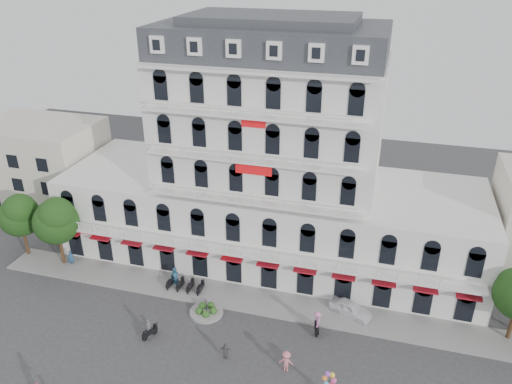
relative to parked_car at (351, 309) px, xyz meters
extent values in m
plane|color=#38383A|center=(-10.17, -9.50, -0.71)|extent=(120.00, 120.00, 0.00)
cube|color=gray|center=(-10.17, -0.50, -0.63)|extent=(53.00, 4.00, 0.16)
cube|color=silver|center=(-10.17, 8.50, 3.79)|extent=(45.00, 14.00, 9.00)
cube|color=silver|center=(-10.17, 8.50, 14.79)|extent=(22.00, 12.00, 13.00)
cube|color=#2D3035|center=(-10.17, 8.50, 22.79)|extent=(21.56, 11.76, 3.00)
cube|color=#2D3035|center=(-10.17, 8.50, 24.69)|extent=(15.84, 8.64, 0.80)
cube|color=#A51422|center=(-10.17, 1.00, 2.79)|extent=(40.50, 1.00, 0.15)
cube|color=red|center=(-10.17, 2.38, 12.29)|extent=(3.50, 0.10, 1.40)
cube|color=beige|center=(-40.17, 10.50, 5.29)|extent=(14.00, 10.00, 12.00)
cylinder|color=gray|center=(-13.17, -3.50, -0.59)|extent=(3.20, 3.20, 0.24)
cylinder|color=black|center=(-13.17, -3.50, 0.19)|extent=(0.08, 0.08, 1.40)
sphere|color=#224F1A|center=(-12.47, -3.50, -0.26)|extent=(0.70, 0.70, 0.70)
sphere|color=#224F1A|center=(-12.95, -2.84, -0.26)|extent=(0.70, 0.70, 0.70)
sphere|color=#224F1A|center=(-13.73, -3.08, -0.26)|extent=(0.70, 0.70, 0.70)
sphere|color=#224F1A|center=(-13.75, -3.90, -0.26)|extent=(0.70, 0.70, 0.70)
sphere|color=#224F1A|center=(-12.97, -4.17, -0.26)|extent=(0.70, 0.70, 0.70)
cylinder|color=#382314|center=(-36.17, 0.50, 1.05)|extent=(0.36, 0.36, 3.52)
sphere|color=#143B12|center=(-36.17, 0.50, 4.25)|extent=(4.48, 4.48, 4.48)
sphere|color=#143B12|center=(-35.67, 0.20, 5.29)|extent=(3.52, 3.52, 3.52)
sphere|color=#143B12|center=(-36.57, 0.80, 4.89)|extent=(3.20, 3.20, 3.20)
cylinder|color=#382314|center=(-31.17, 0.00, 1.16)|extent=(0.36, 0.36, 3.74)
sphere|color=#143B12|center=(-31.17, 0.00, 4.56)|extent=(4.76, 4.76, 4.76)
sphere|color=#143B12|center=(-30.67, -0.30, 5.67)|extent=(3.74, 3.74, 3.74)
sphere|color=#143B12|center=(-31.57, 0.30, 5.24)|extent=(3.40, 3.40, 3.40)
cylinder|color=#382314|center=(13.83, 0.50, 1.01)|extent=(0.36, 0.36, 3.43)
imported|color=white|center=(0.00, 0.00, 0.00)|extent=(4.46, 3.11, 1.41)
cube|color=black|center=(-16.87, -7.91, -0.16)|extent=(0.96, 1.50, 0.35)
torus|color=black|center=(-16.63, -7.42, -0.43)|extent=(0.37, 0.59, 0.60)
torus|color=black|center=(-17.10, -8.41, -0.43)|extent=(0.37, 0.59, 0.60)
imported|color=#5B5A61|center=(-16.87, -7.91, 0.50)|extent=(0.56, 0.65, 1.51)
cube|color=black|center=(-2.67, -3.29, -0.16)|extent=(0.65, 1.54, 0.35)
torus|color=black|center=(-2.56, -3.83, -0.43)|extent=(0.24, 0.61, 0.60)
torus|color=black|center=(-2.78, -2.75, -0.43)|extent=(0.24, 0.61, 0.60)
imported|color=#CF6EAC|center=(-2.67, -3.29, 0.68)|extent=(0.93, 1.32, 1.86)
imported|color=navy|center=(-17.91, 0.00, 0.26)|extent=(1.12, 0.99, 1.93)
imported|color=#5E5C64|center=(-9.52, -8.51, 0.13)|extent=(1.04, 0.58, 1.67)
imported|color=#DE757F|center=(-4.31, -8.43, 0.27)|extent=(1.28, 0.77, 1.94)
imported|color=#285079|center=(-30.17, 0.00, 0.21)|extent=(0.79, 0.75, 1.82)
sphere|color=#E54C99|center=(-0.25, -10.38, 1.29)|extent=(0.44, 0.44, 0.44)
sphere|color=yellow|center=(-0.42, -10.08, 1.51)|extent=(0.44, 0.44, 0.44)
sphere|color=#994CD8|center=(-0.78, -10.08, 1.52)|extent=(0.44, 0.44, 0.44)
sphere|color=orange|center=(-0.95, -10.39, 1.33)|extent=(0.44, 0.44, 0.44)
sphere|color=#4CB2E5|center=(-0.77, -10.69, 1.11)|extent=(0.44, 0.44, 0.44)
camera|label=1|loc=(1.53, -38.35, 30.54)|focal=35.00mm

